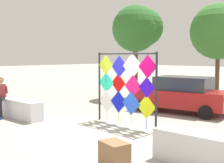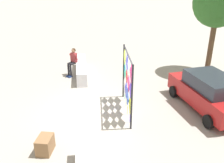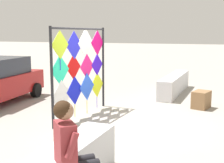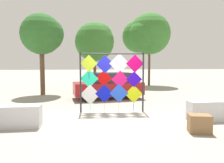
{
  "view_description": "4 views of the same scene",
  "coord_description": "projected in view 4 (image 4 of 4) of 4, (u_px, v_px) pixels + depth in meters",
  "views": [
    {
      "loc": [
        6.32,
        -6.4,
        2.37
      ],
      "look_at": [
        -0.26,
        0.85,
        1.52
      ],
      "focal_mm": 46.81,
      "sensor_mm": 36.0,
      "label": 1
    },
    {
      "loc": [
        8.77,
        -0.56,
        5.15
      ],
      "look_at": [
        0.33,
        0.56,
        1.5
      ],
      "focal_mm": 38.98,
      "sensor_mm": 36.0,
      "label": 2
    },
    {
      "loc": [
        -7.4,
        -2.81,
        2.34
      ],
      "look_at": [
        -0.42,
        0.09,
        1.13
      ],
      "focal_mm": 48.5,
      "sensor_mm": 36.0,
      "label": 3
    },
    {
      "loc": [
        -1.13,
        -7.74,
        2.08
      ],
      "look_at": [
        -0.08,
        0.49,
        1.36
      ],
      "focal_mm": 34.57,
      "sensor_mm": 36.0,
      "label": 4
    }
  ],
  "objects": [
    {
      "name": "cardboard_box_large",
      "position": [
        200.0,
        124.0,
        6.41
      ],
      "size": [
        0.72,
        0.58,
        0.55
      ],
      "primitive_type": "cube",
      "rotation": [
        0.0,
        0.0,
        -0.24
      ],
      "color": "olive",
      "rests_on": "ground"
    },
    {
      "name": "ground",
      "position": [
        116.0,
        119.0,
        7.97
      ],
      "size": [
        120.0,
        120.0,
        0.0
      ],
      "primitive_type": "plane",
      "color": "#9E998E"
    },
    {
      "name": "tree_broadleaf",
      "position": [
        44.0,
        35.0,
        13.97
      ],
      "size": [
        2.71,
        2.77,
        5.24
      ],
      "color": "brown",
      "rests_on": "ground"
    },
    {
      "name": "parked_car",
      "position": [
        108.0,
        85.0,
        12.53
      ],
      "size": [
        4.11,
        2.29,
        1.52
      ],
      "color": "maroon",
      "rests_on": "ground"
    },
    {
      "name": "kite_display_rack",
      "position": [
        112.0,
        78.0,
        9.04
      ],
      "size": [
        2.7,
        0.24,
        2.55
      ],
      "color": "#232328",
      "rests_on": "ground"
    },
    {
      "name": "tree_palm_like",
      "position": [
        96.0,
        41.0,
        17.17
      ],
      "size": [
        3.12,
        3.12,
        5.32
      ],
      "color": "brown",
      "rests_on": "ground"
    },
    {
      "name": "tree_far_right",
      "position": [
        146.0,
        35.0,
        19.58
      ],
      "size": [
        4.26,
        3.95,
        6.58
      ],
      "color": "brown",
      "rests_on": "ground"
    }
  ]
}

